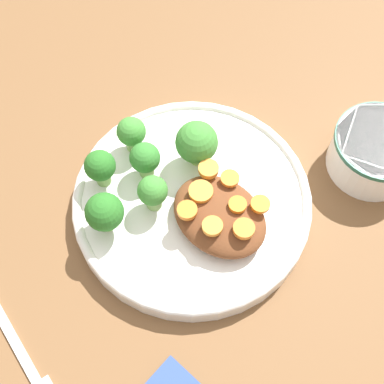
{
  "coord_description": "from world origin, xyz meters",
  "views": [
    {
      "loc": [
        -0.19,
        0.2,
        0.55
      ],
      "look_at": [
        0.0,
        0.0,
        0.04
      ],
      "focal_mm": 50.0,
      "sensor_mm": 36.0,
      "label": 1
    }
  ],
  "objects": [
    {
      "name": "carrot_slice_4",
      "position": [
        -0.02,
        -0.03,
        0.05
      ],
      "size": [
        0.02,
        0.02,
        0.0
      ],
      "primitive_type": "cylinder",
      "color": "orange",
      "rests_on": "stew_mound"
    },
    {
      "name": "broccoli_floret_3",
      "position": [
        0.04,
        0.09,
        0.06
      ],
      "size": [
        0.04,
        0.04,
        0.06
      ],
      "color": "#7FA85B",
      "rests_on": "plate"
    },
    {
      "name": "carrot_slice_1",
      "position": [
        -0.07,
        -0.03,
        0.06
      ],
      "size": [
        0.02,
        0.02,
        0.01
      ],
      "primitive_type": "cylinder",
      "color": "orange",
      "rests_on": "stew_mound"
    },
    {
      "name": "ground_plane",
      "position": [
        0.0,
        0.0,
        0.0
      ],
      "size": [
        4.0,
        4.0,
        0.0
      ],
      "primitive_type": "plane",
      "color": "brown"
    },
    {
      "name": "carrot_slice_5",
      "position": [
        -0.0,
        -0.03,
        0.06
      ],
      "size": [
        0.02,
        0.02,
        0.01
      ],
      "primitive_type": "cylinder",
      "color": "orange",
      "rests_on": "stew_mound"
    },
    {
      "name": "stew_mound",
      "position": [
        -0.04,
        -0.0,
        0.04
      ],
      "size": [
        0.11,
        0.09,
        0.03
      ],
      "primitive_type": "ellipsoid",
      "color": "brown",
      "rests_on": "plate"
    },
    {
      "name": "plate",
      "position": [
        0.0,
        0.0,
        0.01
      ],
      "size": [
        0.27,
        0.27,
        0.03
      ],
      "color": "white",
      "rests_on": "ground_plane"
    },
    {
      "name": "fork",
      "position": [
        -0.01,
        0.24,
        0.0
      ],
      "size": [
        0.21,
        0.05,
        0.01
      ],
      "rotation": [
        0.0,
        0.0,
        9.26
      ],
      "color": "silver",
      "rests_on": "ground_plane"
    },
    {
      "name": "carrot_slice_2",
      "position": [
        -0.05,
        0.02,
        0.06
      ],
      "size": [
        0.02,
        0.02,
        0.01
      ],
      "primitive_type": "cylinder",
      "color": "orange",
      "rests_on": "stew_mound"
    },
    {
      "name": "broccoli_floret_1",
      "position": [
        0.06,
        0.01,
        0.05
      ],
      "size": [
        0.03,
        0.03,
        0.05
      ],
      "color": "#7FA85B",
      "rests_on": "plate"
    },
    {
      "name": "dip_bowl",
      "position": [
        -0.11,
        -0.19,
        0.03
      ],
      "size": [
        0.11,
        0.11,
        0.05
      ],
      "color": "white",
      "rests_on": "ground_plane"
    },
    {
      "name": "broccoli_floret_0",
      "position": [
        0.02,
        0.03,
        0.05
      ],
      "size": [
        0.03,
        0.03,
        0.05
      ],
      "color": "#7FA85B",
      "rests_on": "plate"
    },
    {
      "name": "carrot_slice_0",
      "position": [
        -0.01,
        -0.0,
        0.06
      ],
      "size": [
        0.03,
        0.03,
        0.01
      ],
      "primitive_type": "cylinder",
      "color": "orange",
      "rests_on": "stew_mound"
    },
    {
      "name": "broccoli_floret_5",
      "position": [
        0.1,
        -0.0,
        0.05
      ],
      "size": [
        0.03,
        0.03,
        0.05
      ],
      "color": "#759E51",
      "rests_on": "plate"
    },
    {
      "name": "broccoli_floret_2",
      "position": [
        0.03,
        -0.04,
        0.06
      ],
      "size": [
        0.05,
        0.05,
        0.06
      ],
      "color": "#7FA85B",
      "rests_on": "plate"
    },
    {
      "name": "carrot_slice_7",
      "position": [
        -0.02,
        0.03,
        0.06
      ],
      "size": [
        0.02,
        0.02,
        0.01
      ],
      "primitive_type": "cylinder",
      "color": "orange",
      "rests_on": "stew_mound"
    },
    {
      "name": "broccoli_floret_4",
      "position": [
        0.09,
        0.05,
        0.05
      ],
      "size": [
        0.03,
        0.03,
        0.05
      ],
      "color": "#759E51",
      "rests_on": "plate"
    },
    {
      "name": "carrot_slice_3",
      "position": [
        -0.07,
        -0.0,
        0.06
      ],
      "size": [
        0.02,
        0.02,
        0.01
      ],
      "primitive_type": "cylinder",
      "color": "orange",
      "rests_on": "stew_mound"
    },
    {
      "name": "carrot_slice_6",
      "position": [
        -0.05,
        -0.02,
        0.06
      ],
      "size": [
        0.02,
        0.02,
        0.01
      ],
      "primitive_type": "cylinder",
      "color": "orange",
      "rests_on": "stew_mound"
    }
  ]
}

